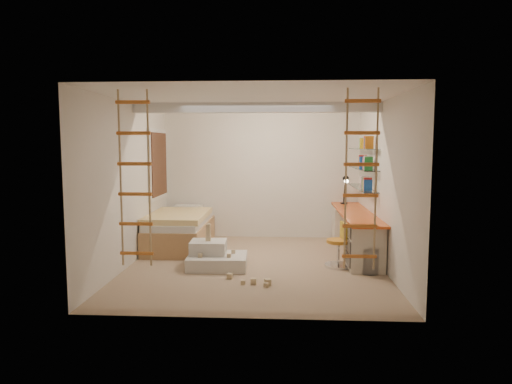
# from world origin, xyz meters

# --- Properties ---
(floor) EXTENTS (4.50, 4.50, 0.00)m
(floor) POSITION_xyz_m (0.00, 0.00, 0.00)
(floor) COLOR tan
(floor) RESTS_ON ground
(ceiling_beam) EXTENTS (4.00, 0.18, 0.16)m
(ceiling_beam) POSITION_xyz_m (0.00, 0.30, 2.52)
(ceiling_beam) COLOR white
(ceiling_beam) RESTS_ON ceiling
(window_frame) EXTENTS (0.06, 1.15, 1.35)m
(window_frame) POSITION_xyz_m (-1.97, 1.50, 1.55)
(window_frame) COLOR white
(window_frame) RESTS_ON wall_left
(window_blind) EXTENTS (0.02, 1.00, 1.20)m
(window_blind) POSITION_xyz_m (-1.93, 1.50, 1.55)
(window_blind) COLOR #4C2D1E
(window_blind) RESTS_ON window_frame
(rope_ladder_left) EXTENTS (0.41, 0.04, 2.13)m
(rope_ladder_left) POSITION_xyz_m (-1.35, -1.75, 1.52)
(rope_ladder_left) COLOR orange
(rope_ladder_left) RESTS_ON ceiling
(rope_ladder_right) EXTENTS (0.41, 0.04, 2.13)m
(rope_ladder_right) POSITION_xyz_m (1.35, -1.75, 1.52)
(rope_ladder_right) COLOR orange
(rope_ladder_right) RESTS_ON ceiling
(waste_bin) EXTENTS (0.31, 0.31, 0.39)m
(waste_bin) POSITION_xyz_m (1.75, -0.34, 0.19)
(waste_bin) COLOR white
(waste_bin) RESTS_ON floor
(desk) EXTENTS (0.56, 2.80, 0.75)m
(desk) POSITION_xyz_m (1.72, 0.86, 0.40)
(desk) COLOR #E5571B
(desk) RESTS_ON floor
(shelves) EXTENTS (0.25, 1.80, 0.71)m
(shelves) POSITION_xyz_m (1.87, 1.13, 1.50)
(shelves) COLOR white
(shelves) RESTS_ON wall_right
(bed) EXTENTS (1.02, 2.00, 0.69)m
(bed) POSITION_xyz_m (-1.48, 1.23, 0.33)
(bed) COLOR #AD7F51
(bed) RESTS_ON floor
(task_lamp) EXTENTS (0.14, 0.36, 0.57)m
(task_lamp) POSITION_xyz_m (1.67, 1.82, 1.14)
(task_lamp) COLOR black
(task_lamp) RESTS_ON desk
(swivel_chair) EXTENTS (0.49, 0.49, 0.71)m
(swivel_chair) POSITION_xyz_m (1.33, -0.03, 0.26)
(swivel_chair) COLOR orange
(swivel_chair) RESTS_ON floor
(play_platform) EXTENTS (0.94, 0.75, 0.41)m
(play_platform) POSITION_xyz_m (-0.63, -0.15, 0.16)
(play_platform) COLOR silver
(play_platform) RESTS_ON floor
(toy_blocks) EXTENTS (1.12, 1.13, 0.68)m
(toy_blocks) POSITION_xyz_m (-0.34, -0.54, 0.24)
(toy_blocks) COLOR #CCB284
(toy_blocks) RESTS_ON floor
(books) EXTENTS (0.14, 0.58, 0.92)m
(books) POSITION_xyz_m (1.87, 1.13, 1.63)
(books) COLOR #194CA5
(books) RESTS_ON shelves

